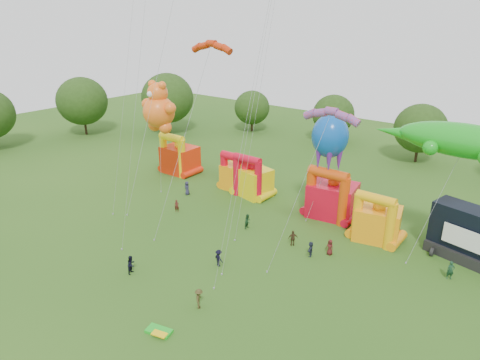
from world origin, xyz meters
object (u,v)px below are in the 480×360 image
Objects in this scene: bouncy_castle_2 at (252,179)px; gecko_kite at (452,167)px; bouncy_castle_0 at (179,157)px; spectator_0 at (187,188)px; stage_trailer at (476,238)px; octopus_kite at (327,149)px; teddy_bear_kite at (159,110)px; spectator_4 at (293,238)px.

bouncy_castle_2 is 0.39× the size of gecko_kite.
gecko_kite is (38.08, -1.67, 7.26)m from bouncy_castle_0.
gecko_kite is 32.43m from spectator_0.
stage_trailer is 0.72× the size of octopus_kite.
gecko_kite reaches higher than stage_trailer.
gecko_kite is at bearing 24.88° from spectator_0.
bouncy_castle_2 is 15.19m from teddy_bear_kite.
teddy_bear_kite is 8.09× the size of spectator_0.
teddy_bear_kite reaches higher than stage_trailer.
spectator_0 is (-7.04, -5.20, -1.34)m from bouncy_castle_2.
octopus_kite is (-13.44, 1.68, -1.22)m from gecko_kite.
gecko_kite reaches higher than bouncy_castle_0.
spectator_0 is (-34.01, -5.51, -1.67)m from stage_trailer.
teddy_bear_kite is (-37.43, -6.57, 8.72)m from stage_trailer.
teddy_bear_kite reaches higher than octopus_kite.
stage_trailer is at bearing 27.22° from spectator_0.
spectator_4 is (25.56, -8.32, -1.54)m from bouncy_castle_0.
teddy_bear_kite is at bearing -172.08° from gecko_kite.
stage_trailer is at bearing 163.34° from spectator_4.
octopus_kite is (24.64, 0.00, 6.05)m from bouncy_castle_0.
bouncy_castle_2 is 0.47× the size of octopus_kite.
spectator_4 is (11.44, -8.12, -1.39)m from bouncy_castle_2.
spectator_0 is (7.08, -5.40, -1.49)m from bouncy_castle_0.
spectator_0 is at bearing 17.23° from teddy_bear_kite.
spectator_0 is at bearing -170.79° from stage_trailer.
bouncy_castle_0 is 25.37m from octopus_kite.
teddy_bear_kite reaches higher than bouncy_castle_2.
bouncy_castle_0 is at bearing 177.48° from gecko_kite.
teddy_bear_kite is 0.99× the size of gecko_kite.
teddy_bear_kite is at bearing -60.45° from bouncy_castle_0.
teddy_bear_kite is 8.59× the size of spectator_4.
octopus_kite reaches higher than bouncy_castle_0.
bouncy_castle_0 is at bearing -179.99° from octopus_kite.
teddy_bear_kite reaches higher than gecko_kite.
octopus_kite is 6.72× the size of spectator_0.
stage_trailer is at bearing 0.15° from bouncy_castle_0.
stage_trailer is 5.11× the size of spectator_4.
octopus_kite is at bearing 1.11° from bouncy_castle_2.
octopus_kite is at bearing -128.81° from spectator_4.
octopus_kite is (10.52, 0.20, 6.20)m from bouncy_castle_2.
octopus_kite is 19.85m from spectator_0.
gecko_kite is 16.69m from spectator_4.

